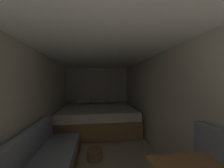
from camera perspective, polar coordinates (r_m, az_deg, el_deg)
The scene contains 7 objects.
ground_plane at distance 2.91m, azimuth -4.84°, elevation -29.38°, with size 7.35×7.35×0.00m, color #B2A893.
wall_back at distance 5.24m, azimuth -6.25°, elevation -4.29°, with size 2.44×0.05×2.04m, color beige.
wall_left at distance 2.77m, azimuth -30.65°, elevation -8.46°, with size 0.05×5.35×2.04m, color beige.
wall_right at distance 2.88m, azimuth 19.96°, elevation -8.13°, with size 0.05×5.35×2.04m, color beige.
ceiling_slab at distance 2.60m, azimuth -4.86°, elevation 14.17°, with size 2.44×5.35×0.05m, color white.
bed at distance 4.35m, azimuth -5.93°, elevation -14.13°, with size 2.22×1.93×0.87m.
wicker_basket at distance 2.86m, azimuth -7.46°, elevation -27.75°, with size 0.30×0.30×0.19m.
Camera 1 is at (-0.12, -0.54, 1.44)m, focal length 21.22 mm.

